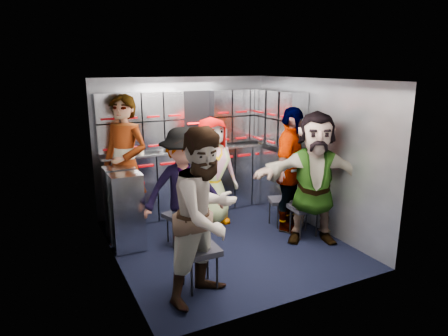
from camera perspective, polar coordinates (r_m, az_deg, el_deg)
name	(u,v)px	position (r m, az deg, el deg)	size (l,w,h in m)	color
floor	(226,243)	(5.34, 0.34, -10.62)	(3.00, 3.00, 0.00)	black
wall_back	(184,145)	(6.34, -5.76, 3.30)	(2.80, 0.04, 2.10)	gray
wall_left	(113,179)	(4.56, -15.57, -1.52)	(0.04, 3.00, 2.10)	gray
wall_right	(315,155)	(5.74, 12.94, 1.86)	(0.04, 3.00, 2.10)	gray
ceiling	(227,80)	(4.85, 0.38, 12.51)	(2.80, 3.00, 0.02)	silver
cart_bank_back	(189,182)	(6.28, -4.96, -2.00)	(2.68, 0.38, 0.99)	#9BA0AA
cart_bank_left	(124,208)	(5.29, -14.12, -5.55)	(0.38, 0.76, 0.99)	#9BA0AA
counter	(189,149)	(6.15, -5.06, 2.65)	(2.68, 0.42, 0.03)	#B2B5BA
locker_bank_back	(187,118)	(6.13, -5.36, 7.11)	(2.68, 0.28, 0.82)	#9BA0AA
locker_bank_right	(279,118)	(6.13, 7.93, 7.04)	(0.28, 1.00, 0.82)	#9BA0AA
right_cabinet	(281,183)	(6.25, 8.14, -2.11)	(0.28, 1.20, 1.00)	#9BA0AA
coffee_niche	(196,118)	(6.25, -4.01, 7.09)	(0.46, 0.16, 0.84)	black
red_latch_strip	(194,161)	(6.00, -4.33, 1.05)	(2.60, 0.02, 0.03)	#960307
jump_seat_near_left	(200,252)	(4.20, -3.50, -11.90)	(0.39, 0.37, 0.45)	black
jump_seat_mid_left	(180,217)	(5.22, -6.36, -6.93)	(0.43, 0.42, 0.42)	black
jump_seat_center	(207,193)	(6.03, -2.42, -3.62)	(0.42, 0.40, 0.45)	black
jump_seat_mid_right	(281,202)	(5.85, 8.18, -4.80)	(0.43, 0.42, 0.40)	black
jump_seat_near_right	(304,209)	(5.53, 11.37, -5.79)	(0.40, 0.38, 0.43)	black
attendant_standing	(126,166)	(5.55, -13.88, 0.34)	(0.69, 0.46, 1.90)	black
attendant_arc_a	(206,215)	(3.86, -2.55, -6.79)	(0.84, 0.65, 1.73)	black
attendant_arc_b	(184,190)	(4.92, -5.76, -3.17)	(1.01, 0.58, 1.56)	black
attendant_arc_c	(212,171)	(5.76, -1.73, -0.46)	(0.77, 0.50, 1.57)	black
attendant_arc_d	(290,170)	(5.56, 9.41, -0.31)	(1.02, 0.42, 1.74)	black
attendant_arc_e	(315,178)	(5.25, 12.82, -1.44)	(1.60, 0.51, 1.72)	black
bottle_left	(161,143)	(5.93, -8.95, 3.53)	(0.06, 0.06, 0.26)	white
bottle_mid	(184,142)	(6.04, -5.79, 3.78)	(0.06, 0.06, 0.25)	white
bottle_right	(225,137)	(6.31, 0.12, 4.42)	(0.07, 0.07, 0.27)	white
cup_left	(141,151)	(5.86, -11.75, 2.42)	(0.07, 0.07, 0.09)	tan
cup_right	(261,140)	(6.64, 5.24, 4.05)	(0.08, 0.08, 0.09)	tan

